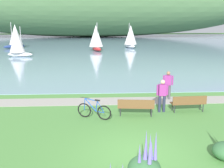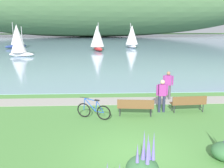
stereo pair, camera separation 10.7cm
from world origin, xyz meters
The scene contains 14 objects.
ground_plane centered at (0.00, 0.00, 0.00)m, with size 200.00×200.00×0.00m, color #518E42.
bay_water centered at (0.00, 48.08, 0.02)m, with size 180.00×80.00×0.04m, color #7A99B2.
distant_hillside centered at (-3.89, 73.13, 9.68)m, with size 105.13×28.00×19.27m, color #42663D.
shoreline_path centered at (0.00, 6.39, 0.01)m, with size 60.00×1.50×0.01m, color #A39E93.
park_bench_near_camera centered at (3.32, 4.36, 0.52)m, with size 1.82×0.58×0.88m.
park_bench_further_along centered at (0.51, 3.89, 0.52)m, with size 1.84×0.67×0.88m.
bicycle_leaning_near_bench centered at (-1.55, 3.63, 0.40)m, with size 1.65×0.76×1.01m.
person_at_shoreline centered at (2.82, 6.65, 0.98)m, with size 0.58×0.33×1.71m.
person_on_the_grass centered at (1.94, 4.40, 0.98)m, with size 0.61×0.23×1.71m.
echium_bush_beside_closest centered at (0.00, -1.58, 0.45)m, with size 0.98×0.98×1.67m.
sailboat_nearest_to_shore centered at (4.32, 37.98, 2.07)m, with size 2.76×3.82×4.32m.
sailboat_mid_bay centered at (-12.04, 26.82, 1.89)m, with size 3.42×2.16×3.93m.
sailboat_toward_hillside centered at (-15.80, 38.31, 2.14)m, with size 3.66×3.47×4.47m.
sailboat_far_off centered at (-1.71, 33.70, 2.11)m, with size 2.77×3.89×4.40m.
Camera 2 is at (-1.17, -8.23, 4.57)m, focal length 41.58 mm.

